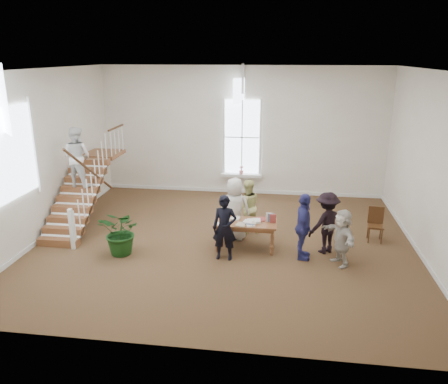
# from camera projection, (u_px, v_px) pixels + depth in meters

# --- Properties ---
(ground) EXTENTS (10.00, 10.00, 0.00)m
(ground) POSITION_uv_depth(u_px,v_px,m) (225.00, 242.00, 11.79)
(ground) COLOR #492F1C
(ground) RESTS_ON ground
(room_shell) EXTENTS (10.49, 10.00, 10.00)m
(room_shell) POSITION_uv_depth(u_px,v_px,m) (241.00, 183.00, 15.82)
(room_shell) COLOR silver
(room_shell) RESTS_ON ground
(staircase) EXTENTS (1.10, 4.10, 2.92)m
(staircase) POSITION_uv_depth(u_px,v_px,m) (80.00, 172.00, 12.57)
(staircase) COLOR brown
(staircase) RESTS_ON ground
(library_table) EXTENTS (1.60, 0.81, 0.81)m
(library_table) POSITION_uv_depth(u_px,v_px,m) (245.00, 225.00, 11.21)
(library_table) COLOR brown
(library_table) RESTS_ON ground
(police_officer) EXTENTS (0.60, 0.40, 1.64)m
(police_officer) POSITION_uv_depth(u_px,v_px,m) (225.00, 228.00, 10.61)
(police_officer) COLOR black
(police_officer) RESTS_ON ground
(elderly_woman) EXTENTS (0.85, 0.56, 1.73)m
(elderly_woman) POSITION_uv_depth(u_px,v_px,m) (235.00, 209.00, 11.76)
(elderly_woman) COLOR silver
(elderly_woman) RESTS_ON ground
(person_yellow) EXTENTS (0.91, 0.82, 1.56)m
(person_yellow) POSITION_uv_depth(u_px,v_px,m) (247.00, 206.00, 12.22)
(person_yellow) COLOR #E5E58F
(person_yellow) RESTS_ON ground
(woman_cluster_a) EXTENTS (0.48, 1.01, 1.68)m
(woman_cluster_a) POSITION_uv_depth(u_px,v_px,m) (303.00, 227.00, 10.62)
(woman_cluster_a) COLOR navy
(woman_cluster_a) RESTS_ON ground
(woman_cluster_b) EXTENTS (1.19, 1.09, 1.60)m
(woman_cluster_b) POSITION_uv_depth(u_px,v_px,m) (327.00, 223.00, 10.98)
(woman_cluster_b) COLOR black
(woman_cluster_b) RESTS_ON ground
(woman_cluster_c) EXTENTS (0.90, 1.35, 1.40)m
(woman_cluster_c) POSITION_uv_depth(u_px,v_px,m) (342.00, 237.00, 10.35)
(woman_cluster_c) COLOR beige
(woman_cluster_c) RESTS_ON ground
(floor_plant) EXTENTS (1.30, 1.20, 1.20)m
(floor_plant) POSITION_uv_depth(u_px,v_px,m) (122.00, 232.00, 10.92)
(floor_plant) COLOR #133B12
(floor_plant) RESTS_ON ground
(side_chair) EXTENTS (0.44, 0.44, 0.94)m
(side_chair) POSITION_uv_depth(u_px,v_px,m) (376.00, 222.00, 11.77)
(side_chair) COLOR #3A200F
(side_chair) RESTS_ON ground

